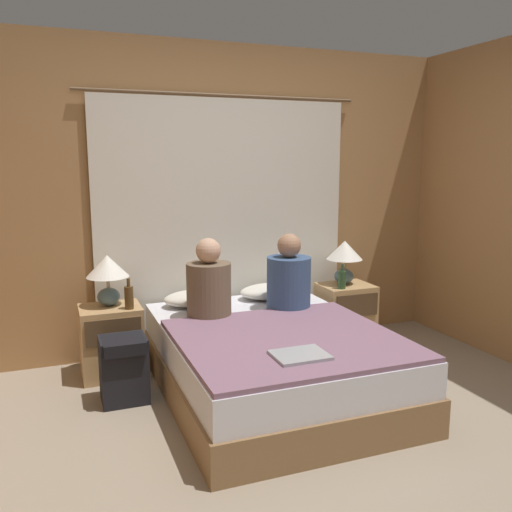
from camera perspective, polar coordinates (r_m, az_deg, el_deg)
name	(u,v)px	position (r m, az deg, el deg)	size (l,w,h in m)	color
ground_plane	(322,445)	(3.24, 6.94, -19.10)	(16.00, 16.00, 0.00)	gray
wall_back	(222,200)	(4.53, -3.56, 5.92)	(4.06, 0.06, 2.50)	#A37547
curtain_panel	(225,225)	(4.49, -3.30, 3.26)	(2.32, 0.02, 2.10)	silver
bed	(271,361)	(3.76, 1.59, -10.98)	(1.42, 1.91, 0.46)	olive
nightstand_left	(112,341)	(4.17, -14.97, -8.65)	(0.44, 0.38, 0.52)	tan
nightstand_right	(345,314)	(4.76, 9.40, -6.07)	(0.44, 0.38, 0.52)	tan
lamp_left	(108,272)	(4.08, -15.36, -1.62)	(0.31, 0.31, 0.38)	slate
lamp_right	(344,255)	(4.69, 9.30, 0.10)	(0.31, 0.31, 0.38)	slate
pillow_left	(198,298)	(4.26, -6.17, -4.41)	(0.53, 0.33, 0.12)	silver
pillow_right	(271,291)	(4.45, 1.61, -3.71)	(0.53, 0.33, 0.12)	silver
blanket_on_bed	(288,339)	(3.44, 3.43, -8.73)	(1.36, 1.29, 0.03)	slate
person_left_in_bed	(209,286)	(3.88, -4.99, -3.15)	(0.32, 0.32, 0.58)	brown
person_right_in_bed	(289,279)	(4.09, 3.47, -2.45)	(0.33, 0.33, 0.58)	#38517A
beer_bottle_on_left_stand	(129,297)	(3.98, -13.22, -4.22)	(0.06, 0.06, 0.22)	#513819
beer_bottle_on_right_stand	(342,279)	(4.54, 9.03, -2.43)	(0.06, 0.06, 0.21)	#2D4C28
laptop_on_bed	(300,355)	(3.11, 4.65, -10.35)	(0.31, 0.24, 0.02)	#9EA0A5
backpack_on_floor	(124,366)	(3.73, -13.75, -11.17)	(0.30, 0.28, 0.44)	black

